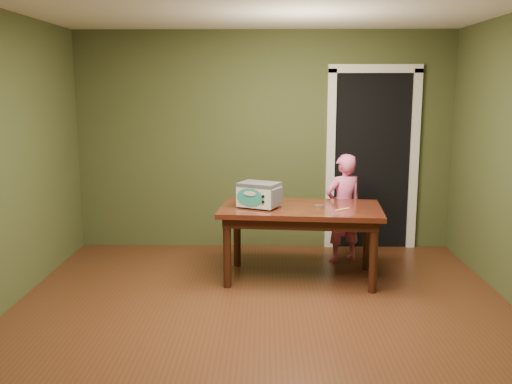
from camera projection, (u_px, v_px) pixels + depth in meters
floor at (262, 329)px, 4.61m from camera, size 5.00×5.00×0.00m
room_shell at (263, 117)px, 4.31m from camera, size 4.52×5.02×2.61m
doorway at (368, 159)px, 7.14m from camera, size 1.10×0.66×2.25m
dining_table at (301, 216)px, 5.75m from camera, size 1.67×1.04×0.75m
toy_oven at (259, 194)px, 5.67m from camera, size 0.48×0.41×0.25m
baking_pan at (319, 206)px, 5.70m from camera, size 0.10×0.10×0.02m
spatula at (343, 209)px, 5.59m from camera, size 0.16×0.13×0.01m
child at (343, 208)px, 6.35m from camera, size 0.52×0.44×1.22m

